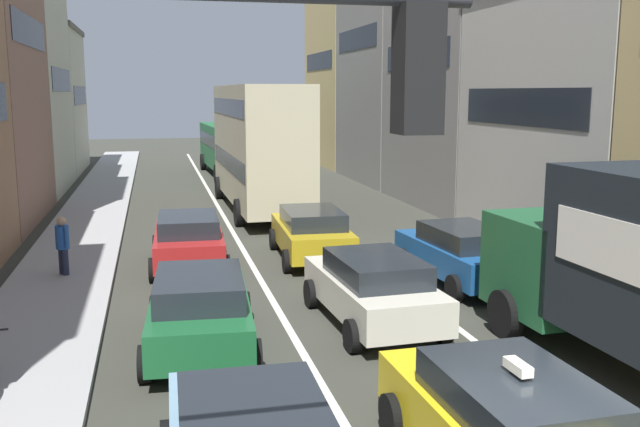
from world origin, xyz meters
The scene contains 14 objects.
sidewalk_left centered at (-6.70, 20.00, 0.07)m, with size 2.60×64.00×0.14m, color #9E9E9E.
lane_stripe_left centered at (-1.70, 20.00, 0.01)m, with size 0.16×60.00×0.01m, color silver.
lane_stripe_right centered at (1.70, 20.00, 0.01)m, with size 0.16×60.00×0.01m, color silver.
building_row_right centered at (9.90, 23.16, 5.98)m, with size 7.20×43.90×14.05m.
traffic_light_pole centered at (-4.45, -1.66, 3.82)m, with size 3.58×0.38×5.50m.
taxi_centre_lane_front centered at (-0.17, 1.20, 0.80)m, with size 2.16×4.35×1.66m.
sedan_centre_lane_second centered at (0.07, 7.46, 0.80)m, with size 2.23×4.38×1.49m.
wagon_left_lane_second centered at (-3.53, 6.81, 0.80)m, with size 2.29×4.41×1.49m.
hatchback_centre_lane_third centered at (0.09, 13.46, 0.80)m, with size 2.21×4.37×1.49m.
sedan_left_lane_third centered at (-3.42, 13.30, 0.80)m, with size 2.19×4.36×1.49m.
sedan_right_lane_behind_truck centered at (3.23, 10.06, 0.80)m, with size 2.30×4.41×1.49m.
bus_mid_queue_primary centered at (-0.13, 22.29, 2.83)m, with size 2.90×10.53×5.06m.
bus_far_queue_secondary centered at (0.10, 34.63, 1.76)m, with size 3.10×10.59×2.90m.
pedestrian_near_kerb centered at (-6.64, 12.72, 0.95)m, with size 0.35×0.46×1.66m.
Camera 1 is at (-4.26, -6.14, 4.81)m, focal length 39.78 mm.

